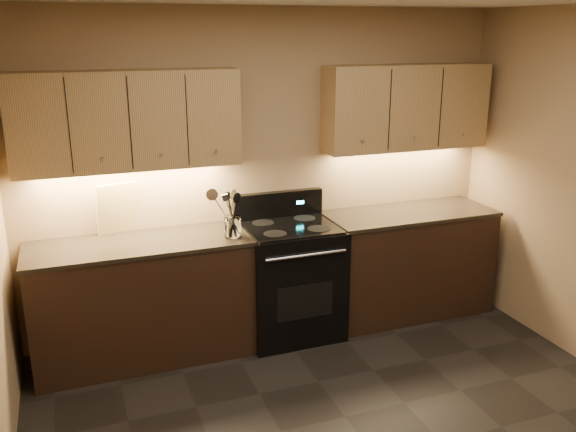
{
  "coord_description": "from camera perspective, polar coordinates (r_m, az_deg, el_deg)",
  "views": [
    {
      "loc": [
        -1.53,
        -2.63,
        2.41
      ],
      "look_at": [
        -0.02,
        1.45,
        1.09
      ],
      "focal_mm": 38.0,
      "sensor_mm": 36.0,
      "label": 1
    }
  ],
  "objects": [
    {
      "name": "counter_right",
      "position": [
        5.47,
        11.02,
        -4.25
      ],
      "size": [
        1.46,
        0.62,
        0.93
      ],
      "color": "black",
      "rests_on": "ground"
    },
    {
      "name": "counter_left",
      "position": [
        4.77,
        -13.41,
        -7.65
      ],
      "size": [
        1.62,
        0.62,
        0.93
      ],
      "color": "black",
      "rests_on": "ground"
    },
    {
      "name": "steel_spatula",
      "position": [
        4.56,
        -4.85,
        0.43
      ],
      "size": [
        0.19,
        0.13,
        0.37
      ],
      "primitive_type": null,
      "rotation": [
        0.14,
        -0.28,
        -0.13
      ],
      "color": "silver",
      "rests_on": "utensil_crock"
    },
    {
      "name": "outlet_plate",
      "position": [
        4.81,
        -16.75,
        0.61
      ],
      "size": [
        0.08,
        0.01,
        0.12
      ],
      "primitive_type": "cube",
      "color": "#B2B5BA",
      "rests_on": "wall_back"
    },
    {
      "name": "wooden_spoon",
      "position": [
        4.53,
        -5.62,
        0.21
      ],
      "size": [
        0.13,
        0.13,
        0.35
      ],
      "primitive_type": null,
      "rotation": [
        -0.19,
        0.21,
        0.06
      ],
      "color": "tan",
      "rests_on": "utensil_crock"
    },
    {
      "name": "steel_skimmer",
      "position": [
        4.53,
        -4.74,
        0.53
      ],
      "size": [
        0.28,
        0.18,
        0.38
      ],
      "primitive_type": null,
      "rotation": [
        -0.17,
        -0.53,
        -0.13
      ],
      "color": "silver",
      "rests_on": "utensil_crock"
    },
    {
      "name": "upper_cab_left",
      "position": [
        4.54,
        -14.8,
        8.65
      ],
      "size": [
        1.6,
        0.3,
        0.7
      ],
      "primitive_type": "cube",
      "color": "tan",
      "rests_on": "wall_back"
    },
    {
      "name": "utensil_crock",
      "position": [
        4.57,
        -5.2,
        -1.08
      ],
      "size": [
        0.15,
        0.15,
        0.16
      ],
      "color": "white",
      "rests_on": "counter_left"
    },
    {
      "name": "cutting_board",
      "position": [
        4.78,
        -15.66,
        0.7
      ],
      "size": [
        0.32,
        0.15,
        0.4
      ],
      "primitive_type": "cube",
      "rotation": [
        0.15,
        0.0,
        0.26
      ],
      "color": "tan",
      "rests_on": "counter_left"
    },
    {
      "name": "upper_cab_right",
      "position": [
        5.27,
        10.99,
        9.96
      ],
      "size": [
        1.44,
        0.3,
        0.7
      ],
      "primitive_type": "cube",
      "color": "tan",
      "rests_on": "wall_back"
    },
    {
      "name": "stove",
      "position": [
        4.99,
        0.2,
        -5.84
      ],
      "size": [
        0.76,
        0.68,
        1.14
      ],
      "color": "black",
      "rests_on": "ground"
    },
    {
      "name": "black_spoon",
      "position": [
        4.54,
        -5.42,
        0.27
      ],
      "size": [
        0.1,
        0.13,
        0.35
      ],
      "primitive_type": null,
      "rotation": [
        0.2,
        0.12,
        0.02
      ],
      "color": "black",
      "rests_on": "utensil_crock"
    },
    {
      "name": "black_turner",
      "position": [
        4.53,
        -5.02,
        0.23
      ],
      "size": [
        0.12,
        0.17,
        0.35
      ],
      "primitive_type": null,
      "rotation": [
        -0.26,
        -0.05,
        0.16
      ],
      "color": "black",
      "rests_on": "utensil_crock"
    },
    {
      "name": "wall_back",
      "position": [
        5.0,
        -1.93,
        4.08
      ],
      "size": [
        4.0,
        0.04,
        2.6
      ],
      "primitive_type": "cube",
      "color": "#9D7E5C",
      "rests_on": "ground"
    }
  ]
}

